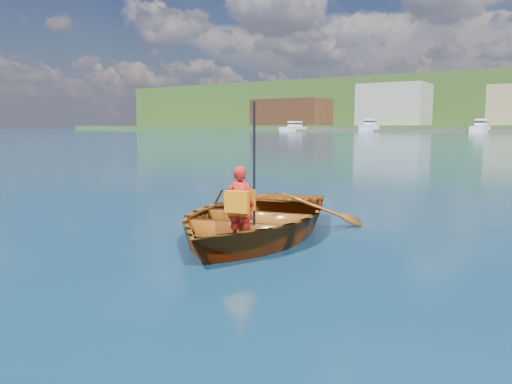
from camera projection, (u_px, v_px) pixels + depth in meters
The scene contains 3 objects.
ground at pixel (247, 248), 7.13m from camera, with size 600.00×600.00×0.00m.
rowboat at pixel (253, 218), 7.86m from camera, with size 3.88×4.82×0.89m.
child_paddler at pixel (240, 204), 6.93m from camera, with size 0.44×0.40×1.97m.
Camera 1 is at (3.88, -5.79, 1.72)m, focal length 35.00 mm.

